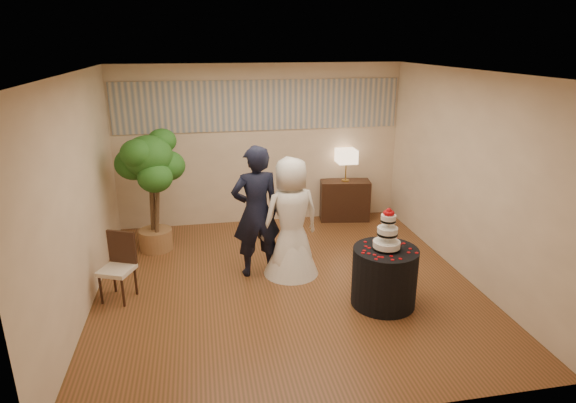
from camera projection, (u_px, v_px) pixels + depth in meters
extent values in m
cube|color=brown|center=(286.00, 284.00, 6.56)|extent=(5.00, 5.00, 0.00)
cube|color=white|center=(286.00, 72.00, 5.67)|extent=(5.00, 5.00, 0.00)
cube|color=beige|center=(260.00, 146.00, 8.44)|extent=(5.00, 0.06, 2.80)
cube|color=beige|center=(343.00, 275.00, 3.78)|extent=(5.00, 0.06, 2.80)
cube|color=beige|center=(78.00, 197.00, 5.67)|extent=(0.06, 5.00, 2.80)
cube|color=beige|center=(466.00, 176.00, 6.55)|extent=(0.06, 5.00, 2.80)
cube|color=#A6A39A|center=(260.00, 105.00, 8.20)|extent=(4.90, 0.02, 0.85)
imported|color=black|center=(256.00, 212.00, 6.58)|extent=(0.73, 0.53, 1.86)
imported|color=white|center=(291.00, 217.00, 6.61)|extent=(0.98, 0.95, 1.69)
cylinder|color=black|center=(384.00, 277.00, 5.96)|extent=(1.03, 1.03, 0.75)
cube|color=black|center=(345.00, 200.00, 8.82)|extent=(0.94, 0.52, 0.74)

